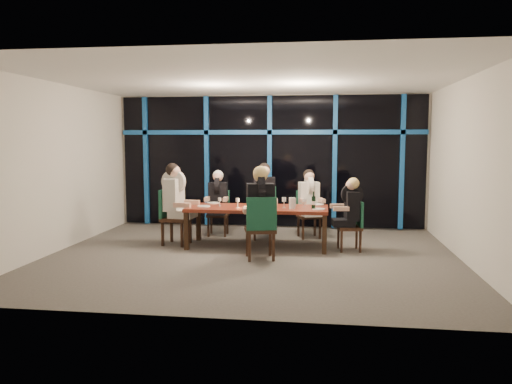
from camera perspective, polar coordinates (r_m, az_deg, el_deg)
room at (r=8.38m, az=-0.55°, el=6.21°), size 7.04×7.00×3.02m
window_wall at (r=11.30m, az=1.65°, el=3.75°), size 6.86×0.43×2.94m
dining_table at (r=9.27m, az=0.17°, el=-2.14°), size 2.60×1.00×0.75m
chair_far_left at (r=10.50m, az=-4.30°, el=-2.09°), size 0.45×0.45×0.93m
chair_far_mid at (r=10.12m, az=0.95°, el=-2.02°), size 0.54×0.54×1.04m
chair_far_right at (r=10.28m, az=5.97°, el=-2.21°), size 0.56×0.56×0.95m
chair_end_left at (r=9.63m, az=-9.61°, el=-2.45°), size 0.55×0.55×1.06m
chair_end_right at (r=9.14m, az=11.13°, el=-3.50°), size 0.47×0.47×0.90m
chair_near_mid at (r=8.25m, az=0.55°, el=-3.75°), size 0.60×0.60×1.07m
diner_far_left at (r=10.38m, az=-4.39°, el=-0.13°), size 0.47×0.59×0.91m
diner_far_mid at (r=9.98m, az=0.96°, el=0.24°), size 0.55×0.68×1.01m
diner_far_right at (r=10.15m, az=6.12°, el=-0.16°), size 0.57×0.65×0.93m
diner_end_left at (r=9.54m, az=-9.16°, el=0.01°), size 0.69×0.56×1.03m
diner_end_right at (r=9.08m, az=10.70°, el=-1.27°), size 0.59×0.48×0.88m
diner_near_mid at (r=8.28m, az=0.48°, el=-0.78°), size 0.60×0.72×1.04m
plate_far_left at (r=9.84m, az=-4.92°, el=-1.24°), size 0.24×0.24×0.01m
plate_far_mid at (r=9.45m, az=0.99°, el=-1.52°), size 0.24×0.24×0.01m
plate_far_right at (r=9.64m, az=7.06°, el=-1.42°), size 0.24×0.24×0.01m
plate_end_left at (r=9.35m, az=-5.99°, el=-1.63°), size 0.24×0.24×0.01m
plate_end_right at (r=9.00m, az=7.16°, el=-1.94°), size 0.24×0.24×0.01m
plate_near_mid at (r=8.87m, az=0.05°, el=-2.01°), size 0.24×0.24×0.01m
wine_bottle at (r=8.99m, az=6.59°, el=-1.20°), size 0.07×0.07×0.32m
water_pitcher at (r=9.01m, az=4.15°, el=-1.28°), size 0.13×0.11×0.21m
tea_light at (r=9.12m, az=-1.17°, el=-1.75°), size 0.05×0.05×0.03m
wine_glass_a at (r=9.15m, az=-2.12°, el=-1.00°), size 0.07×0.07×0.18m
wine_glass_b at (r=9.26m, az=1.15°, el=-0.88°), size 0.07×0.07×0.19m
wine_glass_c at (r=9.14m, az=3.23°, el=-0.94°), size 0.08×0.08×0.19m
wine_glass_d at (r=9.41m, az=-4.17°, el=-0.91°), size 0.06×0.06×0.16m
wine_glass_e at (r=9.27m, az=5.53°, el=-1.01°), size 0.06×0.06×0.16m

